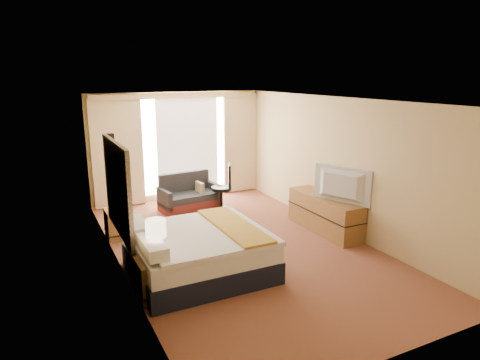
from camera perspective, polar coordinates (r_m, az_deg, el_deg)
name	(u,v)px	position (r m, az deg, el deg)	size (l,w,h in m)	color
floor	(241,247)	(7.77, 0.15, -8.86)	(4.20, 7.00, 0.02)	#5A191A
ceiling	(241,100)	(7.18, 0.17, 10.64)	(4.20, 7.00, 0.02)	white
wall_back	(177,146)	(10.55, -8.39, 4.48)	(4.20, 0.02, 2.60)	tan
wall_front	(395,249)	(4.66, 20.01, -8.60)	(4.20, 0.02, 2.60)	tan
wall_left	(117,191)	(6.73, -16.07, -1.38)	(0.02, 7.00, 2.60)	tan
wall_right	(338,165)	(8.49, 12.95, 1.96)	(0.02, 7.00, 2.60)	tan
headboard	(117,189)	(6.93, -16.04, -1.11)	(0.06, 1.85, 1.50)	black
nightstand_left	(154,278)	(6.17, -11.39, -12.74)	(0.45, 0.52, 0.55)	olive
nightstand_right	(118,223)	(8.43, -15.90, -5.56)	(0.45, 0.52, 0.55)	olive
media_dresser	(324,214)	(8.57, 11.20, -4.42)	(0.50, 1.80, 0.70)	olive
window	(187,145)	(10.60, -7.05, 4.67)	(2.30, 0.02, 2.30)	white
curtains	(178,142)	(10.43, -8.23, 4.97)	(4.12, 0.19, 2.56)	beige
bed	(198,252)	(6.70, -5.57, -9.52)	(2.00, 1.83, 0.97)	black
loveseat	(189,198)	(9.82, -6.78, -2.35)	(1.38, 0.83, 0.82)	maroon
floor_lamp	(111,160)	(9.18, -16.81, 2.60)	(0.23, 0.23, 1.84)	black
desk_chair	(224,190)	(9.64, -2.16, -1.32)	(0.54, 0.53, 1.07)	black
lamp_left	(156,229)	(5.86, -11.16, -6.44)	(0.28, 0.28, 0.58)	black
lamp_right	(115,184)	(8.23, -16.31, -0.52)	(0.30, 0.30, 0.63)	black
tissue_box	(152,258)	(6.00, -11.63, -10.11)	(0.11, 0.11, 0.10)	#8CAAD9
telephone	(121,205)	(8.47, -15.59, -3.21)	(0.20, 0.15, 0.08)	black
television	(339,186)	(8.02, 13.09, -0.73)	(1.15, 0.15, 0.66)	black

